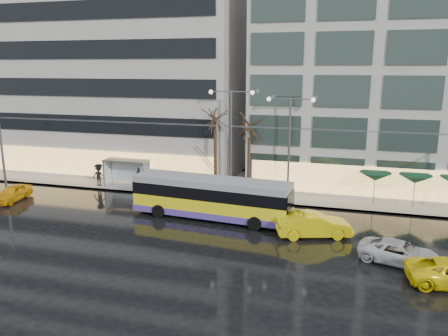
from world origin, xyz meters
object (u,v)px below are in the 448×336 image
at_px(bus_shelter, 124,167).
at_px(street_lamp_near, 231,128).
at_px(taxi_a, 12,193).
at_px(trolleybus, 211,199).

bearing_deg(bus_shelter, street_lamp_near, 0.63).
bearing_deg(street_lamp_near, taxi_a, -159.10).
relative_size(bus_shelter, taxi_a, 1.07).
xyz_separation_m(bus_shelter, street_lamp_near, (10.38, 0.11, 4.03)).
height_order(trolleybus, street_lamp_near, street_lamp_near).
height_order(trolleybus, bus_shelter, trolleybus).
bearing_deg(trolleybus, bus_shelter, 149.52).
height_order(trolleybus, taxi_a, trolleybus).
bearing_deg(street_lamp_near, bus_shelter, -179.37).
bearing_deg(taxi_a, trolleybus, -4.00).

